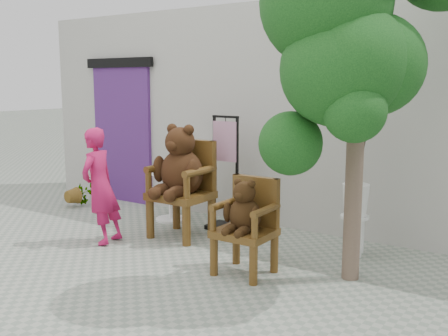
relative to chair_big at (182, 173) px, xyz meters
name	(u,v)px	position (x,y,z in m)	size (l,w,h in m)	color
ground_plane	(159,290)	(0.92, -1.50, -0.82)	(60.00, 60.00, 0.00)	gray
back_wall	(305,115)	(0.92, 1.60, 0.68)	(9.00, 1.00, 3.00)	#B1AEA5
doorway	(123,131)	(-2.08, 1.08, 0.35)	(1.40, 0.11, 2.33)	#4D2369
chair_big	(182,173)	(0.00, 0.00, 0.00)	(0.70, 0.76, 1.43)	#462C0F
chair_small	(246,217)	(1.36, -0.65, -0.23)	(0.56, 0.53, 0.99)	#462C0F
person	(100,186)	(-0.65, -0.75, -0.12)	(0.51, 0.33, 1.40)	#B4164E
cafe_table	(171,190)	(-0.62, 0.53, -0.38)	(0.60, 0.60, 0.70)	white
display_stand	(225,186)	(0.27, 0.58, -0.23)	(0.45, 0.35, 1.51)	black
stool_bucket	(355,199)	(2.07, 0.53, -0.18)	(0.32, 0.32, 1.45)	white
tree	(354,28)	(2.37, -0.52, 1.58)	(1.84, 1.82, 3.50)	brown
potted_plant	(80,193)	(-2.35, 0.37, -0.59)	(0.40, 0.35, 0.45)	#0E3611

